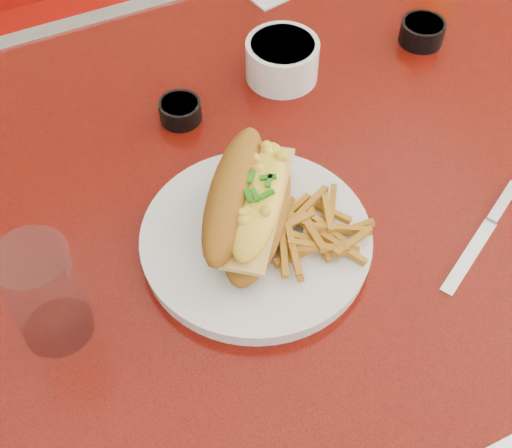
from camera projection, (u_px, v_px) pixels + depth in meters
name	position (u px, v px, depth m)	size (l,w,h in m)	color
ground	(305.00, 407.00, 1.50)	(8.00, 8.00, 0.00)	beige
diner_table	(328.00, 232.00, 1.02)	(1.23, 0.83, 0.77)	#B8180B
booth_bench_far	(152.00, 72.00, 1.72)	(1.20, 0.51, 0.90)	#9F120A
dinner_plate	(256.00, 240.00, 0.80)	(0.27, 0.27, 0.02)	silver
mac_hoagie	(249.00, 203.00, 0.77)	(0.19, 0.21, 0.09)	#995F18
fries_pile	(314.00, 226.00, 0.78)	(0.10, 0.09, 0.03)	orange
fork	(286.00, 200.00, 0.82)	(0.08, 0.14, 0.00)	silver
gravy_ramekin	(282.00, 59.00, 0.96)	(0.11, 0.11, 0.05)	silver
sauce_cup_left	(180.00, 110.00, 0.92)	(0.06, 0.06, 0.03)	black
sauce_cup_right	(422.00, 31.00, 1.01)	(0.08, 0.08, 0.03)	black
water_tumbler	(45.00, 294.00, 0.69)	(0.07, 0.07, 0.13)	#A7C7D7
knife	(488.00, 226.00, 0.82)	(0.17, 0.10, 0.01)	silver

